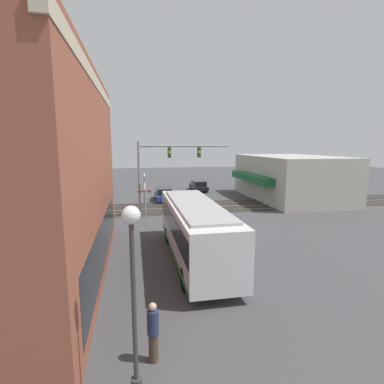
{
  "coord_description": "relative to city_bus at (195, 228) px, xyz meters",
  "views": [
    {
      "loc": [
        -21.42,
        5.98,
        6.3
      ],
      "look_at": [
        4.52,
        0.94,
        2.07
      ],
      "focal_mm": 28.0,
      "sensor_mm": 36.0,
      "label": 1
    }
  ],
  "objects": [
    {
      "name": "ground_plane",
      "position": [
        5.91,
        -2.8,
        -1.75
      ],
      "size": [
        120.0,
        120.0,
        0.0
      ],
      "primitive_type": "plane",
      "color": "#424244"
    },
    {
      "name": "streetlamp",
      "position": [
        -8.7,
        3.28,
        1.19
      ],
      "size": [
        0.44,
        0.44,
        4.92
      ],
      "color": "#38383A",
      "rests_on": "ground"
    },
    {
      "name": "city_bus",
      "position": [
        0.0,
        0.0,
        0.0
      ],
      "size": [
        10.48,
        2.59,
        3.17
      ],
      "color": "silver",
      "rests_on": "ground"
    },
    {
      "name": "rail_track_far",
      "position": [
        15.11,
        -2.8,
        -1.72
      ],
      "size": [
        2.6,
        60.0,
        0.15
      ],
      "color": "#332D28",
      "rests_on": "ground"
    },
    {
      "name": "pedestrian_by_lamp",
      "position": [
        -7.54,
        2.78,
        -0.81
      ],
      "size": [
        0.34,
        0.34,
        1.83
      ],
      "color": "#473828",
      "rests_on": "ground"
    },
    {
      "name": "parked_car_blue",
      "position": [
        17.76,
        -0.0,
        -1.06
      ],
      "size": [
        4.67,
        1.82,
        1.47
      ],
      "color": "navy",
      "rests_on": "ground"
    },
    {
      "name": "pedestrian_near_bus",
      "position": [
        1.41,
        -2.24,
        -0.82
      ],
      "size": [
        0.34,
        0.34,
        1.81
      ],
      "color": "#2D3351",
      "rests_on": "ground"
    },
    {
      "name": "traffic_signal_gantry",
      "position": [
        10.58,
        0.46,
        3.05
      ],
      "size": [
        0.42,
        8.03,
        6.54
      ],
      "color": "gray",
      "rests_on": "ground"
    },
    {
      "name": "parked_car_black",
      "position": [
        24.0,
        -5.4,
        -1.09
      ],
      "size": [
        4.65,
        1.82,
        1.41
      ],
      "color": "black",
      "rests_on": "ground"
    },
    {
      "name": "rail_track_near",
      "position": [
        11.91,
        -2.8,
        -1.72
      ],
      "size": [
        2.6,
        60.0,
        0.15
      ],
      "color": "#332D28",
      "rests_on": "ground"
    },
    {
      "name": "shop_building",
      "position": [
        16.14,
        -14.5,
        0.74
      ],
      "size": [
        13.89,
        9.71,
        4.98
      ],
      "color": "#B2ADA3",
      "rests_on": "ground"
    },
    {
      "name": "crossing_signal",
      "position": [
        10.29,
        2.32,
        0.55
      ],
      "size": [
        1.41,
        1.18,
        3.81
      ],
      "color": "gray",
      "rests_on": "ground"
    }
  ]
}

